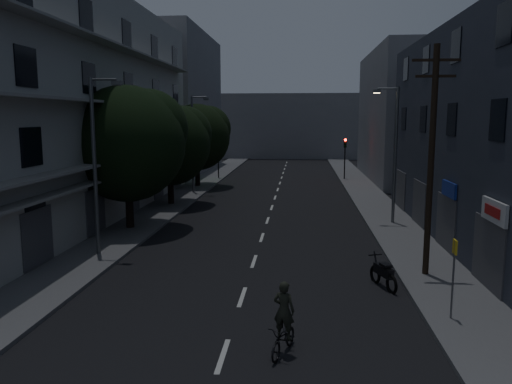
% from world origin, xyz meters
% --- Properties ---
extents(ground, '(160.00, 160.00, 0.00)m').
position_xyz_m(ground, '(0.00, 25.00, 0.00)').
color(ground, black).
rests_on(ground, ground).
extents(sidewalk_left, '(3.00, 90.00, 0.15)m').
position_xyz_m(sidewalk_left, '(-7.50, 25.00, 0.07)').
color(sidewalk_left, '#565659').
rests_on(sidewalk_left, ground).
extents(sidewalk_right, '(3.00, 90.00, 0.15)m').
position_xyz_m(sidewalk_right, '(7.50, 25.00, 0.07)').
color(sidewalk_right, '#565659').
rests_on(sidewalk_right, ground).
extents(lane_markings, '(0.15, 60.50, 0.01)m').
position_xyz_m(lane_markings, '(0.00, 31.25, 0.01)').
color(lane_markings, beige).
rests_on(lane_markings, ground).
extents(building_left, '(7.00, 36.00, 14.00)m').
position_xyz_m(building_left, '(-11.98, 18.00, 6.99)').
color(building_left, '#A1A29D').
rests_on(building_left, ground).
extents(building_far_left, '(6.00, 20.00, 16.00)m').
position_xyz_m(building_far_left, '(-12.00, 48.00, 8.00)').
color(building_far_left, slate).
rests_on(building_far_left, ground).
extents(building_far_right, '(6.00, 20.00, 13.00)m').
position_xyz_m(building_far_right, '(12.00, 42.00, 6.50)').
color(building_far_right, slate).
rests_on(building_far_right, ground).
extents(building_far_end, '(24.00, 8.00, 10.00)m').
position_xyz_m(building_far_end, '(0.00, 70.00, 5.00)').
color(building_far_end, slate).
rests_on(building_far_end, ground).
extents(tree_near, '(6.52, 6.52, 8.04)m').
position_xyz_m(tree_near, '(-7.62, 16.76, 5.18)').
color(tree_near, black).
rests_on(tree_near, sidewalk_left).
extents(tree_mid, '(5.89, 5.89, 7.25)m').
position_xyz_m(tree_mid, '(-7.36, 24.84, 4.68)').
color(tree_mid, black).
rests_on(tree_mid, sidewalk_left).
extents(tree_far, '(6.04, 6.04, 7.47)m').
position_xyz_m(tree_far, '(-7.39, 34.50, 4.83)').
color(tree_far, black).
rests_on(tree_far, sidewalk_left).
extents(traffic_signal_far_right, '(0.28, 0.37, 4.10)m').
position_xyz_m(traffic_signal_far_right, '(6.49, 40.88, 3.10)').
color(traffic_signal_far_right, black).
rests_on(traffic_signal_far_right, sidewalk_right).
extents(traffic_signal_far_left, '(0.28, 0.37, 4.10)m').
position_xyz_m(traffic_signal_far_left, '(-6.51, 40.45, 3.10)').
color(traffic_signal_far_left, black).
rests_on(traffic_signal_far_left, sidewalk_left).
extents(street_lamp_left_near, '(1.51, 0.25, 8.00)m').
position_xyz_m(street_lamp_left_near, '(-7.15, 11.17, 4.60)').
color(street_lamp_left_near, '#54585B').
rests_on(street_lamp_left_near, sidewalk_left).
extents(street_lamp_right, '(1.51, 0.25, 8.00)m').
position_xyz_m(street_lamp_right, '(7.46, 19.45, 4.60)').
color(street_lamp_right, slate).
rests_on(street_lamp_right, sidewalk_right).
extents(street_lamp_left_far, '(1.51, 0.25, 8.00)m').
position_xyz_m(street_lamp_left_far, '(-6.85, 30.38, 4.60)').
color(street_lamp_left_far, '#58595F').
rests_on(street_lamp_left_far, sidewalk_left).
extents(utility_pole, '(1.80, 0.24, 9.00)m').
position_xyz_m(utility_pole, '(7.11, 9.41, 4.87)').
color(utility_pole, black).
rests_on(utility_pole, sidewalk_right).
extents(bus_stop_sign, '(0.06, 0.35, 2.52)m').
position_xyz_m(bus_stop_sign, '(6.80, 4.85, 1.89)').
color(bus_stop_sign, '#595B60').
rests_on(bus_stop_sign, sidewalk_right).
extents(motorcycle, '(0.90, 1.90, 1.27)m').
position_xyz_m(motorcycle, '(5.21, 8.02, 0.50)').
color(motorcycle, black).
rests_on(motorcycle, ground).
extents(cyclist, '(1.06, 1.72, 2.06)m').
position_xyz_m(cyclist, '(1.64, 2.29, 0.69)').
color(cyclist, black).
rests_on(cyclist, ground).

